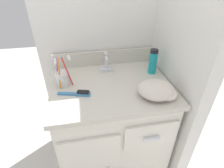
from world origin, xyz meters
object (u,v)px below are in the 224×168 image
Objects in this scene: shaving_cream_can at (153,62)px; hand_towel at (158,90)px; toothbrush_cup at (63,78)px; hairbrush at (79,93)px.

hand_towel is at bearing -104.54° from shaving_cream_can.
toothbrush_cup is 1.07× the size of hairbrush.
hand_towel is at bearing -21.83° from toothbrush_cup.
hairbrush is at bearing -54.04° from toothbrush_cup.
shaving_cream_can is at bearing 4.70° from toothbrush_cup.
toothbrush_cup is 0.57m from hand_towel.
shaving_cream_can is at bearing 75.46° from hand_towel.
shaving_cream_can is (0.60, 0.05, 0.03)m from toothbrush_cup.
toothbrush_cup is 0.60m from shaving_cream_can.
hairbrush is at bearing 168.32° from hand_towel.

